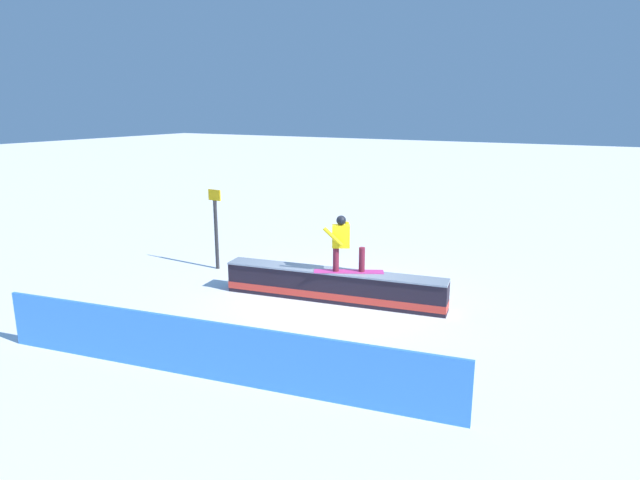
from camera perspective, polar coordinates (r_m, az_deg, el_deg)
ground_plane at (r=13.04m, az=1.39°, el=-6.27°), size 120.00×120.00×0.00m
grind_box at (r=12.93m, az=1.40°, el=-4.87°), size 5.30×1.42×0.74m
snowboarder at (r=12.51m, az=2.42°, el=-0.23°), size 1.56×0.98×1.32m
safety_fence at (r=9.47m, az=-11.35°, el=-11.15°), size 8.35×1.43×1.04m
trail_marker at (r=15.50m, az=-10.72°, el=1.32°), size 0.40×0.10×2.24m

